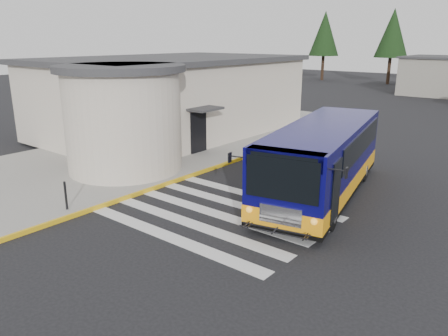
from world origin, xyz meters
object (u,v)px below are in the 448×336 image
Objects in this scene: pedestrian_b at (111,161)px; bollard at (66,196)px; transit_bus at (322,163)px; pedestrian_a at (110,163)px.

pedestrian_b reaches higher than bollard.
transit_bus reaches higher than pedestrian_b.
bollard is (-6.24, -7.42, -0.70)m from transit_bus.
transit_bus reaches higher than pedestrian_a.
transit_bus is 8.75m from pedestrian_a.
pedestrian_b is at bearing 47.86° from pedestrian_a.
transit_bus is at bearing 49.95° from bollard.
bollard is at bearing -16.10° from pedestrian_b.
pedestrian_a is 3.10m from bollard.
bollard is at bearing -141.98° from transit_bus.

